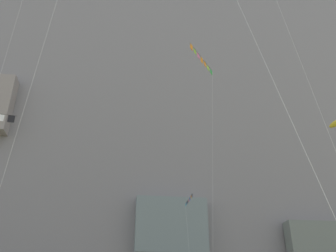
{
  "coord_description": "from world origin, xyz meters",
  "views": [
    {
      "loc": [
        -6.47,
        -2.96,
        2.76
      ],
      "look_at": [
        -2.81,
        25.57,
        17.69
      ],
      "focal_mm": 39.35,
      "sensor_mm": 36.0,
      "label": 1
    }
  ],
  "objects": [
    {
      "name": "cliff_face",
      "position": [
        -0.02,
        59.53,
        37.92
      ],
      "size": [
        180.0,
        31.32,
        75.92
      ],
      "color": "gray",
      "rests_on": "ground"
    },
    {
      "name": "kite_banner_front_field",
      "position": [
        0.92,
        36.42,
        12.96
      ],
      "size": [
        0.56,
        6.72,
        14.5
      ],
      "color": "black",
      "rests_on": "ground"
    },
    {
      "name": "kite_banner_far_right",
      "position": [
        1.54,
        29.49,
        27.59
      ],
      "size": [
        3.69,
        8.01,
        28.77
      ],
      "color": "black",
      "rests_on": "ground"
    },
    {
      "name": "kite_delta_low_left",
      "position": [
        -15.59,
        21.39,
        26.75
      ],
      "size": [
        1.26,
        5.34,
        28.74
      ],
      "color": "#CC3399",
      "rests_on": "ground"
    }
  ]
}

